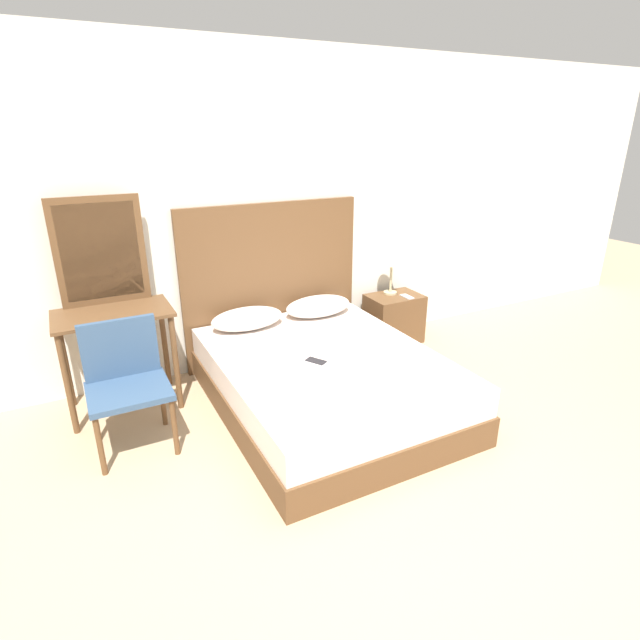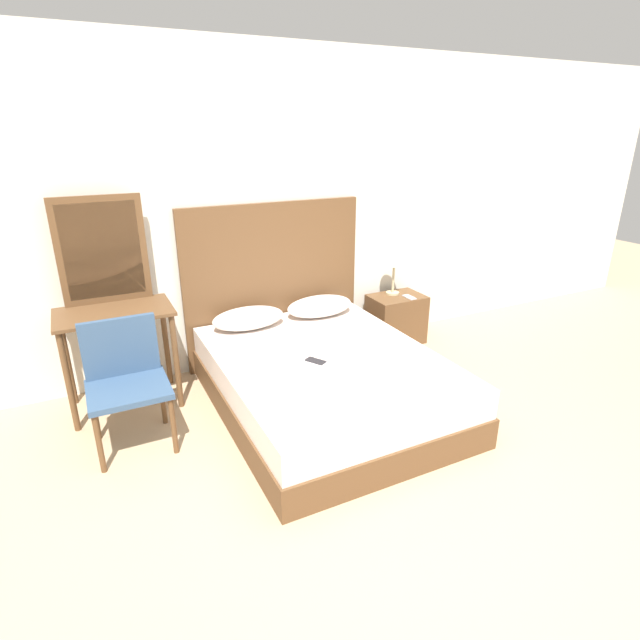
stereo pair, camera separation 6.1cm
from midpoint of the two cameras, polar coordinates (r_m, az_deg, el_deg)
name	(u,v)px [view 2 (the right image)]	position (r m, az deg, el deg)	size (l,w,h in m)	color
ground_plane	(419,531)	(3.00, 11.90, -22.54)	(16.00, 16.00, 0.00)	tan
wall_back	(254,214)	(4.42, -7.17, 11.97)	(10.00, 0.06, 2.70)	silver
bed	(326,382)	(3.86, 1.13, -7.05)	(1.57, 2.02, 0.44)	brown
headboard	(274,283)	(4.54, -4.88, 4.18)	(1.65, 0.05, 1.45)	brown
pillow_left	(248,318)	(4.28, -7.78, 0.21)	(0.62, 0.34, 0.17)	silver
pillow_right	(320,306)	(4.52, 0.35, 1.60)	(0.62, 0.34, 0.17)	silver
phone_on_bed	(316,361)	(3.66, -0.03, -4.70)	(0.14, 0.16, 0.01)	#232328
nightstand	(396,319)	(5.07, 9.01, 0.12)	(0.53, 0.38, 0.49)	brown
table_lamp	(394,259)	(4.95, 8.85, 6.91)	(0.21, 0.21, 0.46)	tan
phone_on_nightstand	(409,297)	(4.96, 10.52, 2.59)	(0.07, 0.15, 0.01)	#B7B7BC
vanity_desk	(117,330)	(4.00, -21.82, -1.08)	(0.82, 0.51, 0.79)	brown
vanity_mirror	(102,250)	(4.06, -23.23, 7.32)	(0.63, 0.03, 0.80)	brown
chair	(126,375)	(3.58, -20.88, -5.91)	(0.51, 0.46, 0.86)	#334C6B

